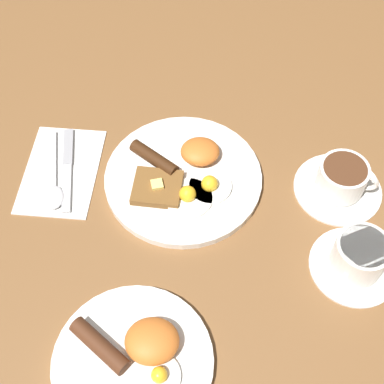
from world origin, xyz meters
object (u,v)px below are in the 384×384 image
(teacup_far, at_px, (359,258))
(teacup_near, at_px, (341,181))
(breakfast_plate_near, at_px, (183,177))
(spoon, at_px, (54,189))
(breakfast_plate_far, at_px, (135,358))
(knife, at_px, (68,164))

(teacup_far, bearing_deg, teacup_near, -89.02)
(breakfast_plate_near, distance_m, teacup_near, 0.28)
(spoon, bearing_deg, breakfast_plate_near, 88.06)
(breakfast_plate_near, bearing_deg, teacup_near, 175.74)
(breakfast_plate_far, distance_m, spoon, 0.34)
(knife, height_order, spoon, spoon)
(teacup_near, bearing_deg, teacup_far, 90.98)
(knife, relative_size, spoon, 1.05)
(breakfast_plate_near, xyz_separation_m, knife, (0.21, -0.03, -0.01))
(breakfast_plate_near, relative_size, knife, 1.50)
(teacup_near, bearing_deg, knife, -6.15)
(breakfast_plate_near, height_order, knife, breakfast_plate_near)
(knife, bearing_deg, teacup_near, 78.05)
(teacup_near, bearing_deg, breakfast_plate_far, 41.63)
(teacup_near, distance_m, spoon, 0.51)
(spoon, bearing_deg, knife, 155.72)
(teacup_far, relative_size, knife, 0.77)
(spoon, bearing_deg, teacup_near, 82.44)
(breakfast_plate_near, bearing_deg, spoon, 6.04)
(breakfast_plate_far, xyz_separation_m, knife, (0.15, -0.36, -0.01))
(breakfast_plate_near, bearing_deg, knife, -8.59)
(knife, bearing_deg, breakfast_plate_far, 16.44)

